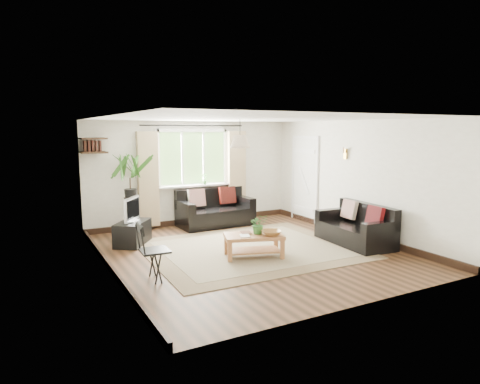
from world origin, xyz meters
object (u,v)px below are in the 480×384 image
palm_stand (131,194)px  folding_chair (155,252)px  sofa_back (216,208)px  sofa_right (355,225)px  tv_stand (133,233)px  coffee_table (254,246)px

palm_stand → folding_chair: size_ratio=1.98×
sofa_back → folding_chair: 3.71m
sofa_right → palm_stand: (-3.61, 2.85, 0.49)m
sofa_right → palm_stand: 4.63m
sofa_right → palm_stand: size_ratio=0.92×
tv_stand → palm_stand: (0.19, 0.83, 0.63)m
coffee_table → palm_stand: size_ratio=0.59×
sofa_back → sofa_right: sofa_back is taller
sofa_back → tv_stand: sofa_back is taller
coffee_table → tv_stand: tv_stand is taller
coffee_table → palm_stand: 3.12m
tv_stand → coffee_table: bearing=-102.6°
palm_stand → folding_chair: (-0.40, -2.98, -0.42)m
coffee_table → tv_stand: bearing=131.2°
sofa_right → folding_chair: 4.02m
sofa_right → palm_stand: bearing=-124.3°
sofa_back → sofa_right: 3.23m
sofa_back → palm_stand: (-1.92, 0.09, 0.46)m
sofa_back → coffee_table: (-0.48, -2.60, -0.19)m
folding_chair → sofa_back: bearing=-35.7°
sofa_right → tv_stand: sofa_right is taller
folding_chair → palm_stand: bearing=-4.5°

